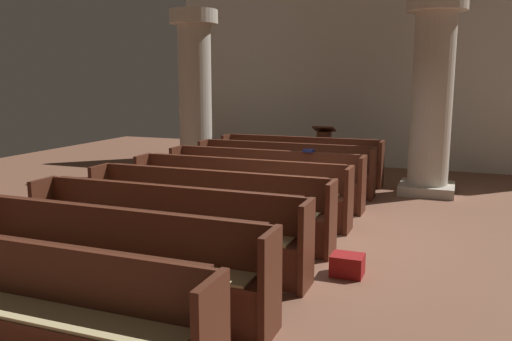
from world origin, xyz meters
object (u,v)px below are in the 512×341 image
Objects in this scene: pew_row_1 at (284,166)px; pew_row_3 at (239,188)px; pew_row_5 at (163,226)px; pillar_aisle_side at (432,93)px; pew_row_2 at (264,176)px; hymn_book at (309,151)px; pew_row_6 at (102,256)px; pillar_far_side at (195,90)px; pew_row_4 at (207,204)px; pew_row_7 at (9,303)px; lectern at (324,153)px; pew_row_0 at (300,158)px; kneeler_box_red at (347,265)px.

pew_row_1 is 2.18m from pew_row_3.
pew_row_5 is 0.94× the size of pillar_aisle_side.
pew_row_2 is 0.88m from hymn_book.
hymn_book is (0.73, 1.28, 0.45)m from pew_row_3.
pillar_aisle_side reaches higher than hymn_book.
pew_row_6 is at bearing -112.07° from pillar_aisle_side.
pillar_far_side is (-5.07, 0.39, 0.00)m from pillar_aisle_side.
pew_row_2 is 1.00× the size of pew_row_4.
pillar_far_side is (-2.51, 3.43, 1.38)m from pew_row_3.
pew_row_4 is 17.99× the size of hymn_book.
pillar_far_side is at bearing 107.83° from pew_row_7.
pillar_aisle_side is (2.56, 3.03, 1.38)m from pew_row_3.
pillar_aisle_side is at bearing 18.40° from pew_row_1.
lectern is 5.72× the size of hymn_book.
hymn_book reaches higher than pew_row_3.
hymn_book is at bearing -69.85° from pew_row_0.
pew_row_6 is (0.00, -6.55, 0.00)m from pew_row_0.
pillar_aisle_side is at bearing -4.45° from pillar_far_side.
pew_row_2 is 3.41m from kneeler_box_red.
pew_row_7 is at bearing -90.00° from pew_row_4.
pillar_aisle_side is at bearing 67.93° from pew_row_6.
pew_row_5 is 6.63m from lectern.
pew_row_4 is at bearing -90.00° from pew_row_0.
pew_row_0 is 1.19m from lectern.
pillar_far_side is 19.09× the size of hymn_book.
pillar_far_side is at bearing 114.08° from pew_row_5.
pew_row_1 is 9.76× the size of kneeler_box_red.
lectern is at bearing 20.40° from pillar_far_side.
hymn_book is (0.73, 4.56, 0.45)m from pew_row_6.
pew_row_3 is at bearing 90.00° from pew_row_4.
pew_row_0 is 7.64m from pew_row_7.
lectern reaches higher than pew_row_4.
pillar_aisle_side is at bearing 49.87° from pew_row_3.
pillar_aisle_side is at bearing -5.38° from pew_row_0.
pew_row_7 is at bearing -90.00° from pew_row_1.
pew_row_6 reaches higher than kneeler_box_red.
pew_row_6 is 0.94× the size of pillar_aisle_side.
pew_row_4 is at bearing -90.00° from pew_row_1.
pew_row_2 is 3.36m from lectern.
hymn_book is (0.73, -0.90, 0.45)m from pew_row_1.
pillar_far_side is (-2.51, 0.15, 1.38)m from pew_row_0.
pew_row_5 is 2.09m from kneeler_box_red.
hymn_book is at bearing 113.18° from kneeler_box_red.
pew_row_2 and pew_row_3 have the same top height.
pew_row_3 is 2.18m from pew_row_5.
pew_row_2 is 4.37m from pew_row_6.
pew_row_5 is 2.18m from pew_row_7.
pillar_aisle_side reaches higher than lectern.
pew_row_3 and pew_row_4 have the same top height.
kneeler_box_red is (1.99, 1.62, -0.38)m from pew_row_6.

